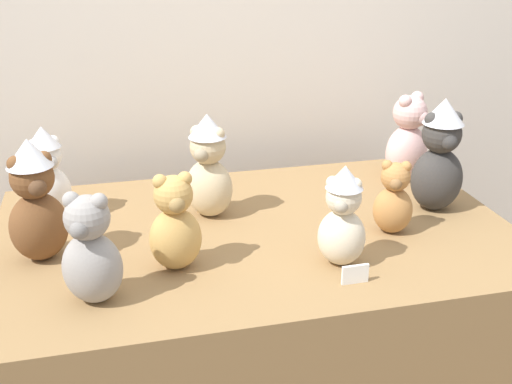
{
  "coord_description": "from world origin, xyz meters",
  "views": [
    {
      "loc": [
        -0.39,
        -1.38,
        1.62
      ],
      "look_at": [
        0.0,
        0.25,
        0.92
      ],
      "focal_mm": 44.26,
      "sensor_mm": 36.0,
      "label": 1
    }
  ],
  "objects": [
    {
      "name": "display_table",
      "position": [
        0.0,
        0.25,
        0.4
      ],
      "size": [
        1.51,
        0.96,
        0.8
      ],
      "primitive_type": "cube",
      "color": "olive",
      "rests_on": "ground_plane"
    },
    {
      "name": "teddy_bear_chestnut",
      "position": [
        -0.6,
        0.22,
        0.96
      ],
      "size": [
        0.19,
        0.17,
        0.34
      ],
      "rotation": [
        0.0,
        0.0,
        0.32
      ],
      "color": "brown",
      "rests_on": "display_table"
    },
    {
      "name": "teddy_bear_caramel",
      "position": [
        0.38,
        0.14,
        0.9
      ],
      "size": [
        0.14,
        0.13,
        0.22
      ],
      "rotation": [
        0.0,
        0.0,
        -0.41
      ],
      "color": "#B27A42",
      "rests_on": "display_table"
    },
    {
      "name": "teddy_bear_blush",
      "position": [
        0.61,
        0.52,
        0.94
      ],
      "size": [
        0.2,
        0.2,
        0.31
      ],
      "rotation": [
        0.0,
        0.0,
        0.53
      ],
      "color": "beige",
      "rests_on": "display_table"
    },
    {
      "name": "name_card_front_left",
      "position": [
        0.17,
        -0.1,
        0.82
      ],
      "size": [
        0.07,
        0.01,
        0.05
      ],
      "primitive_type": "cube",
      "rotation": [
        0.0,
        0.0,
        0.01
      ],
      "color": "white",
      "rests_on": "display_table"
    },
    {
      "name": "teddy_bear_cream",
      "position": [
        0.17,
        0.0,
        0.93
      ],
      "size": [
        0.16,
        0.15,
        0.28
      ],
      "rotation": [
        0.0,
        0.0,
        -0.48
      ],
      "color": "beige",
      "rests_on": "display_table"
    },
    {
      "name": "teddy_bear_ash",
      "position": [
        -0.46,
        -0.03,
        0.93
      ],
      "size": [
        0.18,
        0.17,
        0.28
      ],
      "rotation": [
        0.0,
        0.0,
        -0.38
      ],
      "color": "gray",
      "rests_on": "display_table"
    },
    {
      "name": "teddy_bear_sand",
      "position": [
        -0.12,
        0.38,
        0.96
      ],
      "size": [
        0.19,
        0.18,
        0.32
      ],
      "rotation": [
        0.0,
        0.0,
        -0.58
      ],
      "color": "#CCB78E",
      "rests_on": "display_table"
    },
    {
      "name": "teddy_bear_snow",
      "position": [
        -0.59,
        0.48,
        0.94
      ],
      "size": [
        0.17,
        0.16,
        0.29
      ],
      "rotation": [
        0.0,
        0.0,
        0.45
      ],
      "color": "white",
      "rests_on": "display_table"
    },
    {
      "name": "teddy_bear_charcoal",
      "position": [
        0.58,
        0.26,
        0.97
      ],
      "size": [
        0.17,
        0.15,
        0.36
      ],
      "rotation": [
        0.0,
        0.0,
        -0.05
      ],
      "color": "#383533",
      "rests_on": "display_table"
    },
    {
      "name": "teddy_bear_honey",
      "position": [
        -0.25,
        0.08,
        0.92
      ],
      "size": [
        0.14,
        0.13,
        0.27
      ],
      "rotation": [
        0.0,
        0.0,
        0.07
      ],
      "color": "tan",
      "rests_on": "display_table"
    },
    {
      "name": "wall_back",
      "position": [
        0.0,
        0.98,
        1.3
      ],
      "size": [
        7.0,
        0.08,
        2.6
      ],
      "primitive_type": "cube",
      "color": "silver",
      "rests_on": "ground_plane"
    }
  ]
}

